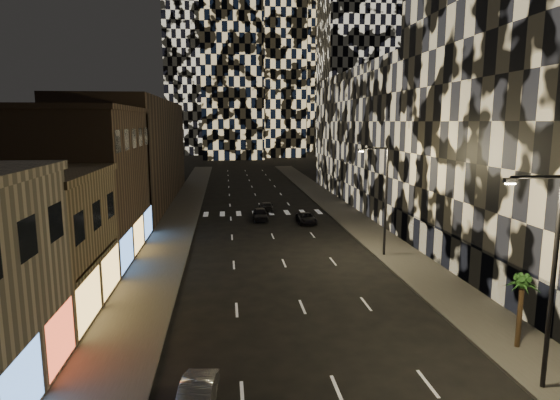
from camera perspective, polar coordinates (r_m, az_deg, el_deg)
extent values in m
cube|color=#47443F|center=(58.05, -11.99, -1.70)|extent=(4.00, 120.00, 0.15)
cube|color=#47443F|center=(59.59, 7.54, -1.29)|extent=(4.00, 120.00, 0.15)
cube|color=#4C4C47|center=(57.89, -9.92, -1.67)|extent=(0.20, 120.00, 0.15)
cube|color=#4C4C47|center=(59.11, 5.56, -1.34)|extent=(0.20, 120.00, 0.15)
cube|color=#7D694B|center=(31.24, -30.16, -5.05)|extent=(10.00, 10.00, 8.00)
cube|color=#4D3A2B|center=(42.43, -23.76, 1.72)|extent=(10.00, 15.00, 12.00)
cube|color=#4D3A2B|center=(68.01, -17.33, 5.58)|extent=(10.00, 40.00, 14.00)
cube|color=#383838|center=(36.75, 20.95, -6.37)|extent=(0.60, 25.00, 3.00)
cube|color=#232326|center=(68.30, 14.48, 7.41)|extent=(16.00, 40.00, 18.00)
cylinder|color=black|center=(22.22, 30.29, -8.87)|extent=(0.20, 0.20, 9.00)
cylinder|color=black|center=(20.69, 28.86, 2.47)|extent=(2.20, 0.14, 0.14)
cube|color=black|center=(20.09, 26.28, 2.15)|extent=(0.50, 0.25, 0.18)
cube|color=#FFEAB2|center=(20.10, 26.25, 1.81)|extent=(0.35, 0.18, 0.06)
cylinder|color=black|center=(39.53, 12.78, -0.20)|extent=(0.20, 0.20, 9.00)
cylinder|color=black|center=(38.69, 11.48, 6.20)|extent=(2.20, 0.14, 0.14)
cube|color=black|center=(38.37, 9.90, 6.04)|extent=(0.50, 0.25, 0.18)
cube|color=#FFEAB2|center=(38.38, 9.90, 5.86)|extent=(0.35, 0.18, 0.06)
imported|color=gray|center=(19.81, -10.19, -22.82)|extent=(1.74, 3.87, 1.23)
imported|color=black|center=(53.62, -2.41, -1.74)|extent=(1.75, 4.17, 1.41)
imported|color=black|center=(58.72, -1.68, -0.84)|extent=(1.85, 4.27, 1.22)
imported|color=black|center=(52.05, 3.23, -2.23)|extent=(1.91, 4.15, 1.15)
cylinder|color=#47331E|center=(26.41, 27.17, -12.46)|extent=(0.24, 0.24, 3.20)
sphere|color=#1B4217|center=(25.84, 27.47, -8.85)|extent=(0.70, 0.70, 0.70)
cone|color=#1B4217|center=(25.99, 27.93, -8.90)|extent=(1.40, 0.34, 0.84)
cone|color=#1B4217|center=(26.09, 27.53, -8.79)|extent=(1.12, 1.23, 0.84)
cone|color=#1B4217|center=(26.02, 27.07, -8.80)|extent=(0.53, 1.41, 0.84)
cone|color=#1B4217|center=(25.83, 26.90, -8.93)|extent=(1.36, 0.90, 0.84)
cone|color=#1B4217|center=(25.65, 27.15, -9.07)|extent=(1.38, 0.81, 0.84)
cone|color=#1B4217|center=(25.63, 27.64, -9.12)|extent=(0.63, 1.41, 0.84)
cone|color=#1B4217|center=(25.78, 27.99, -9.04)|extent=(1.05, 1.28, 0.84)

